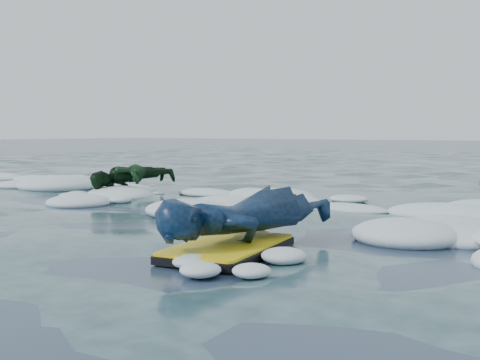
% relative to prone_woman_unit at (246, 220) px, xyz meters
% --- Properties ---
extents(ground, '(120.00, 120.00, 0.00)m').
position_rel_prone_woman_unit_xyz_m(ground, '(-2.65, 1.08, -0.23)').
color(ground, '#1C2D44').
rests_on(ground, ground).
extents(foam_band, '(12.00, 3.10, 0.30)m').
position_rel_prone_woman_unit_xyz_m(foam_band, '(-2.65, 2.11, -0.23)').
color(foam_band, white).
rests_on(foam_band, ground).
extents(prone_woman_unit, '(0.82, 1.76, 0.45)m').
position_rel_prone_woman_unit_xyz_m(prone_woman_unit, '(0.00, 0.00, 0.00)').
color(prone_woman_unit, black).
rests_on(prone_woman_unit, ground).
extents(prone_child_unit, '(0.95, 1.27, 0.44)m').
position_rel_prone_woman_unit_xyz_m(prone_child_unit, '(-3.37, 2.09, -0.00)').
color(prone_child_unit, black).
rests_on(prone_child_unit, ground).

